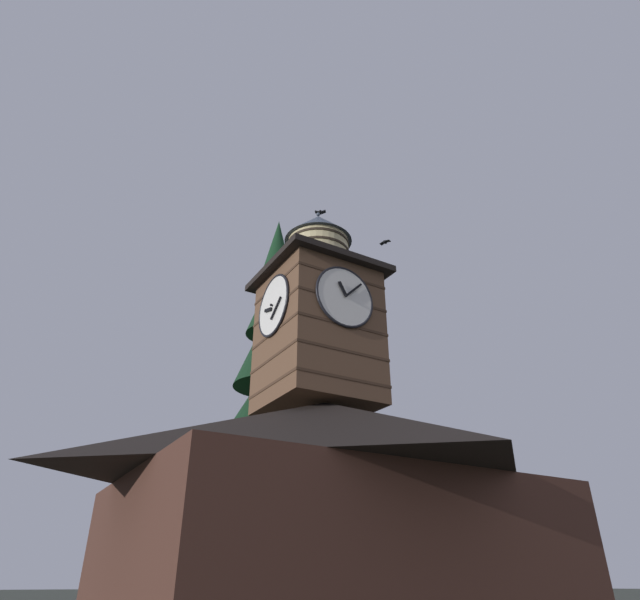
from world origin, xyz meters
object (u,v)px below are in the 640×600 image
Objects in this scene: moon at (264,430)px; flying_bird_high at (320,212)px; building_main at (326,511)px; clock_tower at (318,316)px; flying_bird_low at (385,242)px; pine_tree_behind at (270,435)px.

flying_bird_high reaches higher than moon.
moon reaches higher than building_main.
flying_bird_low is at bearing -161.49° from clock_tower.
clock_tower is at bearing 83.92° from pine_tree_behind.
flying_bird_high is at bearing 1.44° from flying_bird_low.
pine_tree_behind is 10.89m from flying_bird_low.
pine_tree_behind reaches higher than clock_tower.
flying_bird_low is at bearing 141.22° from pine_tree_behind.
flying_bird_high reaches higher than clock_tower.
clock_tower is at bearing 68.59° from moon.
flying_bird_high is at bearing -123.53° from clock_tower.
pine_tree_behind is at bearing -96.08° from clock_tower.
moon is (-12.09, -27.18, 7.63)m from pine_tree_behind.
moon is at bearing -113.98° from pine_tree_behind.
pine_tree_behind reaches higher than moon.
flying_bird_high reaches higher than building_main.
building_main is 0.68× the size of pine_tree_behind.
moon is (-12.86, -33.12, 11.27)m from building_main.
moon is 31.65m from flying_bird_low.
pine_tree_behind is 12.32× the size of moon.
pine_tree_behind is 31.01× the size of flying_bird_low.
building_main is 1.46× the size of clock_tower.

